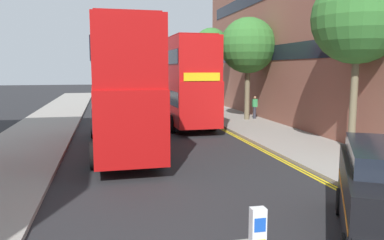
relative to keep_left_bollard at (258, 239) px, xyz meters
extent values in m
cube|color=gray|center=(6.50, 12.78, -0.54)|extent=(4.00, 80.00, 0.14)
cube|color=gray|center=(-6.50, 12.78, -0.54)|extent=(4.00, 80.00, 0.14)
cube|color=yellow|center=(4.40, 10.78, -0.60)|extent=(0.10, 56.00, 0.01)
cube|color=yellow|center=(4.24, 10.78, -0.60)|extent=(0.10, 56.00, 0.01)
cube|color=white|center=(0.00, 0.00, 0.13)|extent=(0.28, 0.20, 0.95)
cube|color=blue|center=(0.00, -0.10, 0.32)|extent=(0.22, 0.01, 0.26)
cube|color=#B20F0F|center=(-2.01, 11.53, 1.13)|extent=(2.81, 10.87, 2.60)
cube|color=#B20F0F|center=(-2.01, 11.53, 3.68)|extent=(2.75, 10.65, 2.50)
cube|color=black|center=(-2.01, 11.53, 1.43)|extent=(2.82, 10.44, 0.84)
cube|color=black|center=(-2.01, 11.53, 3.78)|extent=(2.81, 10.22, 0.80)
cube|color=yellow|center=(-2.16, 16.91, 2.68)|extent=(2.00, 0.12, 0.44)
cube|color=maroon|center=(-2.01, 11.53, 4.98)|extent=(2.53, 9.78, 0.10)
cylinder|color=black|center=(-3.35, 14.84, -0.09)|extent=(0.33, 1.05, 1.04)
cylinder|color=black|center=(-0.85, 14.91, -0.09)|extent=(0.33, 1.05, 1.04)
cylinder|color=black|center=(-3.16, 8.15, -0.09)|extent=(0.33, 1.05, 1.04)
cylinder|color=black|center=(-0.66, 8.22, -0.09)|extent=(0.33, 1.05, 1.04)
cube|color=red|center=(2.24, 19.13, 1.13)|extent=(2.77, 10.86, 2.60)
cube|color=red|center=(2.24, 19.13, 3.68)|extent=(2.71, 10.64, 2.50)
cube|color=black|center=(2.24, 19.13, 1.43)|extent=(2.79, 10.43, 0.84)
cube|color=black|center=(2.24, 19.13, 3.78)|extent=(2.77, 10.21, 0.80)
cube|color=yellow|center=(2.38, 13.75, 2.68)|extent=(2.00, 0.11, 0.44)
cube|color=maroon|center=(2.24, 19.13, 4.98)|extent=(2.49, 9.77, 0.10)
cylinder|color=black|center=(3.58, 15.82, -0.09)|extent=(0.33, 1.05, 1.04)
cylinder|color=black|center=(1.08, 15.75, -0.09)|extent=(0.33, 1.05, 1.04)
cylinder|color=black|center=(3.41, 22.51, -0.09)|extent=(0.33, 1.05, 1.04)
cylinder|color=black|center=(0.91, 22.45, -0.09)|extent=(0.33, 1.05, 1.04)
cylinder|color=black|center=(3.17, 2.15, -0.27)|extent=(0.54, 0.69, 0.68)
cylinder|color=#2D2D38|center=(7.79, 19.66, -0.04)|extent=(0.22, 0.22, 0.85)
cube|color=#338C4C|center=(7.79, 19.66, 0.66)|extent=(0.34, 0.22, 0.56)
sphere|color=#9E7051|center=(7.79, 19.66, 1.05)|extent=(0.20, 0.20, 0.20)
cylinder|color=#6B6047|center=(7.09, 19.39, 1.54)|extent=(0.37, 0.37, 4.03)
cylinder|color=#6B6047|center=(7.83, 19.22, 4.09)|extent=(0.46, 1.55, 1.14)
cylinder|color=#6B6047|center=(6.82, 19.83, 3.92)|extent=(0.99, 0.66, 0.81)
cylinder|color=#6B6047|center=(6.79, 19.09, 3.85)|extent=(0.71, 0.72, 0.68)
sphere|color=#33702D|center=(7.09, 19.39, 4.72)|extent=(3.86, 3.86, 3.86)
cylinder|color=#6B6047|center=(7.73, 8.28, 1.80)|extent=(0.31, 0.31, 4.54)
cylinder|color=#6B6047|center=(8.34, 8.15, 4.51)|extent=(0.39, 1.29, 0.95)
cylinder|color=#6B6047|center=(7.85, 8.93, 4.54)|extent=(1.37, 0.36, 1.01)
cylinder|color=#6B6047|center=(7.09, 8.40, 4.53)|extent=(0.36, 1.36, 1.00)
cylinder|color=#6B6047|center=(7.89, 7.57, 4.59)|extent=(1.50, 0.43, 1.10)
sphere|color=#33702D|center=(7.73, 8.28, 5.23)|extent=(3.85, 3.85, 3.85)
cylinder|color=#6B6047|center=(6.31, 26.24, 1.85)|extent=(0.42, 0.42, 4.64)
cylinder|color=#6B6047|center=(6.93, 26.38, 4.62)|extent=(0.42, 1.32, 0.98)
cylinder|color=#6B6047|center=(6.62, 26.74, 4.58)|extent=(1.11, 0.75, 0.91)
cylinder|color=#6B6047|center=(5.63, 26.49, 4.67)|extent=(0.63, 1.44, 1.09)
cylinder|color=#6B6047|center=(5.85, 25.66, 4.68)|extent=(1.26, 1.04, 1.11)
cylinder|color=#6B6047|center=(6.59, 25.64, 4.63)|extent=(1.28, 0.69, 1.01)
sphere|color=#33702D|center=(6.31, 26.24, 5.08)|extent=(3.03, 3.03, 3.03)
cube|color=brown|center=(13.50, 19.67, 5.68)|extent=(10.00, 28.00, 12.58)
cube|color=black|center=(8.48, 19.67, 4.17)|extent=(0.04, 24.64, 1.00)
camera|label=1|loc=(-2.66, -6.34, 3.13)|focal=36.10mm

